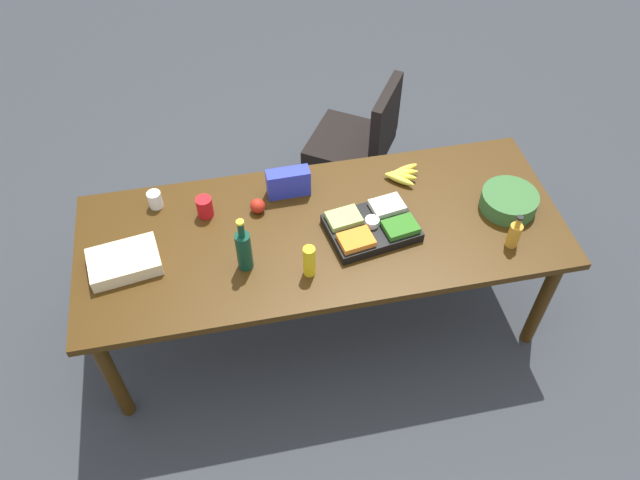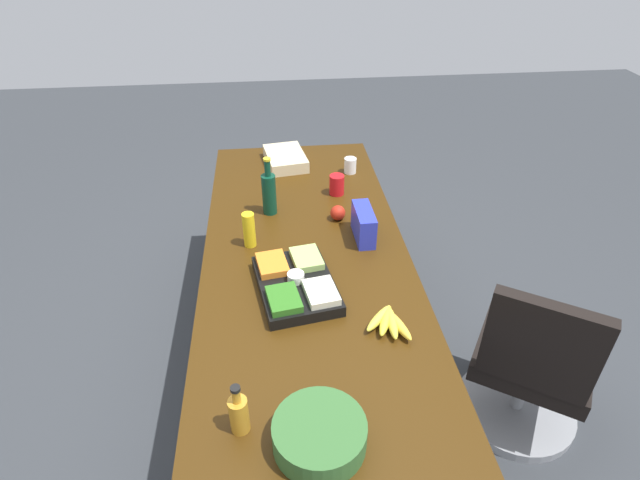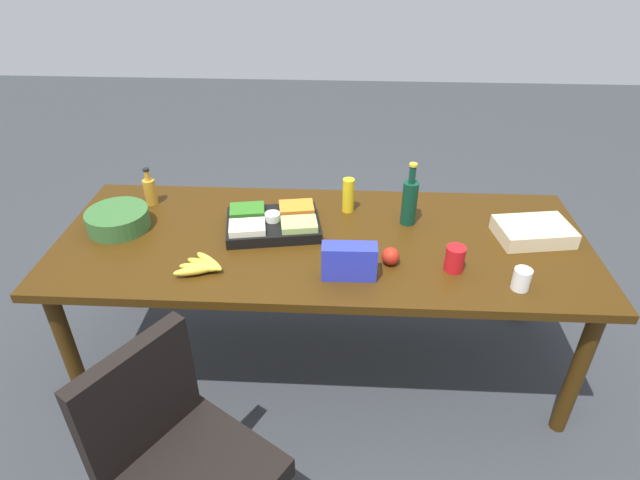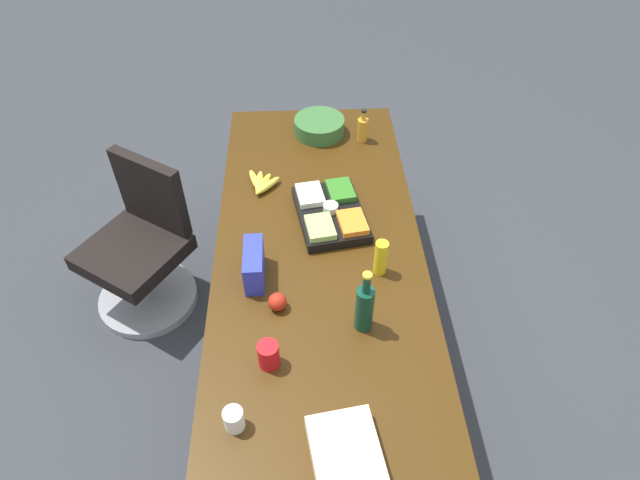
{
  "view_description": "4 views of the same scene",
  "coord_description": "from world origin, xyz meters",
  "px_view_note": "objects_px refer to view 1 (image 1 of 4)",
  "views": [
    {
      "loc": [
        -0.42,
        -2.0,
        3.03
      ],
      "look_at": [
        -0.03,
        -0.09,
        0.78
      ],
      "focal_mm": 34.99,
      "sensor_mm": 36.0,
      "label": 1
    },
    {
      "loc": [
        1.84,
        -0.13,
        2.13
      ],
      "look_at": [
        -0.07,
        0.07,
        0.79
      ],
      "focal_mm": 28.43,
      "sensor_mm": 36.0,
      "label": 2
    },
    {
      "loc": [
        -0.09,
        1.99,
        2.05
      ],
      "look_at": [
        0.01,
        0.09,
        0.8
      ],
      "focal_mm": 29.52,
      "sensor_mm": 36.0,
      "label": 3
    },
    {
      "loc": [
        -1.67,
        0.07,
        2.52
      ],
      "look_at": [
        0.02,
        -0.0,
        0.83
      ],
      "focal_mm": 30.56,
      "sensor_mm": 36.0,
      "label": 4
    }
  ],
  "objects_px": {
    "apple_red": "(258,206)",
    "dressing_bottle": "(514,234)",
    "paper_cup": "(155,200)",
    "mustard_bottle": "(309,261)",
    "red_solo_cup": "(205,207)",
    "salad_bowl": "(509,201)",
    "office_chair": "(356,154)",
    "sheet_cake": "(124,262)",
    "banana_bunch": "(402,175)",
    "chip_bag_blue": "(288,182)",
    "veggie_tray": "(372,226)",
    "wine_bottle": "(244,249)",
    "conference_table": "(322,238)"
  },
  "relations": [
    {
      "from": "salad_bowl",
      "to": "apple_red",
      "type": "relative_size",
      "value": 3.72
    },
    {
      "from": "salad_bowl",
      "to": "paper_cup",
      "type": "bearing_deg",
      "value": 168.24
    },
    {
      "from": "dressing_bottle",
      "to": "paper_cup",
      "type": "xyz_separation_m",
      "value": [
        -1.66,
        0.6,
        -0.03
      ]
    },
    {
      "from": "sheet_cake",
      "to": "banana_bunch",
      "type": "height_order",
      "value": "sheet_cake"
    },
    {
      "from": "office_chair",
      "to": "apple_red",
      "type": "height_order",
      "value": "office_chair"
    },
    {
      "from": "apple_red",
      "to": "dressing_bottle",
      "type": "xyz_separation_m",
      "value": [
        1.16,
        -0.46,
        0.04
      ]
    },
    {
      "from": "red_solo_cup",
      "to": "sheet_cake",
      "type": "bearing_deg",
      "value": -146.67
    },
    {
      "from": "veggie_tray",
      "to": "mustard_bottle",
      "type": "height_order",
      "value": "mustard_bottle"
    },
    {
      "from": "office_chair",
      "to": "paper_cup",
      "type": "relative_size",
      "value": 9.77
    },
    {
      "from": "sheet_cake",
      "to": "paper_cup",
      "type": "bearing_deg",
      "value": 67.63
    },
    {
      "from": "office_chair",
      "to": "chip_bag_blue",
      "type": "distance_m",
      "value": 1.0
    },
    {
      "from": "banana_bunch",
      "to": "mustard_bottle",
      "type": "bearing_deg",
      "value": -138.46
    },
    {
      "from": "office_chair",
      "to": "paper_cup",
      "type": "bearing_deg",
      "value": -152.42
    },
    {
      "from": "apple_red",
      "to": "paper_cup",
      "type": "height_order",
      "value": "paper_cup"
    },
    {
      "from": "dressing_bottle",
      "to": "banana_bunch",
      "type": "height_order",
      "value": "dressing_bottle"
    },
    {
      "from": "apple_red",
      "to": "dressing_bottle",
      "type": "bearing_deg",
      "value": -21.53
    },
    {
      "from": "office_chair",
      "to": "banana_bunch",
      "type": "xyz_separation_m",
      "value": [
        0.06,
        -0.69,
        0.44
      ]
    },
    {
      "from": "mustard_bottle",
      "to": "chip_bag_blue",
      "type": "height_order",
      "value": "mustard_bottle"
    },
    {
      "from": "office_chair",
      "to": "salad_bowl",
      "type": "relative_size",
      "value": 3.11
    },
    {
      "from": "salad_bowl",
      "to": "chip_bag_blue",
      "type": "xyz_separation_m",
      "value": [
        -1.07,
        0.32,
        0.03
      ]
    },
    {
      "from": "mustard_bottle",
      "to": "salad_bowl",
      "type": "xyz_separation_m",
      "value": [
        1.06,
        0.21,
        -0.04
      ]
    },
    {
      "from": "chip_bag_blue",
      "to": "banana_bunch",
      "type": "bearing_deg",
      "value": -0.68
    },
    {
      "from": "chip_bag_blue",
      "to": "veggie_tray",
      "type": "bearing_deg",
      "value": -44.3
    },
    {
      "from": "mustard_bottle",
      "to": "red_solo_cup",
      "type": "xyz_separation_m",
      "value": [
        -0.44,
        0.47,
        -0.03
      ]
    },
    {
      "from": "mustard_bottle",
      "to": "paper_cup",
      "type": "relative_size",
      "value": 1.9
    },
    {
      "from": "paper_cup",
      "to": "wine_bottle",
      "type": "bearing_deg",
      "value": -50.16
    },
    {
      "from": "conference_table",
      "to": "office_chair",
      "type": "bearing_deg",
      "value": 66.14
    },
    {
      "from": "apple_red",
      "to": "red_solo_cup",
      "type": "bearing_deg",
      "value": 173.7
    },
    {
      "from": "wine_bottle",
      "to": "red_solo_cup",
      "type": "bearing_deg",
      "value": 113.18
    },
    {
      "from": "wine_bottle",
      "to": "sheet_cake",
      "type": "relative_size",
      "value": 0.96
    },
    {
      "from": "salad_bowl",
      "to": "paper_cup",
      "type": "distance_m",
      "value": 1.78
    },
    {
      "from": "salad_bowl",
      "to": "chip_bag_blue",
      "type": "distance_m",
      "value": 1.12
    },
    {
      "from": "office_chair",
      "to": "apple_red",
      "type": "bearing_deg",
      "value": -132.71
    },
    {
      "from": "wine_bottle",
      "to": "mustard_bottle",
      "type": "bearing_deg",
      "value": -19.4
    },
    {
      "from": "veggie_tray",
      "to": "paper_cup",
      "type": "height_order",
      "value": "paper_cup"
    },
    {
      "from": "veggie_tray",
      "to": "chip_bag_blue",
      "type": "height_order",
      "value": "chip_bag_blue"
    },
    {
      "from": "salad_bowl",
      "to": "sheet_cake",
      "type": "xyz_separation_m",
      "value": [
        -1.89,
        -0.01,
        -0.01
      ]
    },
    {
      "from": "office_chair",
      "to": "dressing_bottle",
      "type": "bearing_deg",
      "value": -70.11
    },
    {
      "from": "wine_bottle",
      "to": "apple_red",
      "type": "height_order",
      "value": "wine_bottle"
    },
    {
      "from": "chip_bag_blue",
      "to": "red_solo_cup",
      "type": "height_order",
      "value": "chip_bag_blue"
    },
    {
      "from": "sheet_cake",
      "to": "veggie_tray",
      "type": "bearing_deg",
      "value": -0.7
    },
    {
      "from": "conference_table",
      "to": "sheet_cake",
      "type": "height_order",
      "value": "sheet_cake"
    },
    {
      "from": "chip_bag_blue",
      "to": "red_solo_cup",
      "type": "relative_size",
      "value": 2.0
    },
    {
      "from": "dressing_bottle",
      "to": "red_solo_cup",
      "type": "height_order",
      "value": "dressing_bottle"
    },
    {
      "from": "wine_bottle",
      "to": "banana_bunch",
      "type": "height_order",
      "value": "wine_bottle"
    },
    {
      "from": "mustard_bottle",
      "to": "apple_red",
      "type": "relative_size",
      "value": 2.25
    },
    {
      "from": "wine_bottle",
      "to": "veggie_tray",
      "type": "bearing_deg",
      "value": 8.36
    },
    {
      "from": "sheet_cake",
      "to": "dressing_bottle",
      "type": "distance_m",
      "value": 1.83
    },
    {
      "from": "mustard_bottle",
      "to": "wine_bottle",
      "type": "distance_m",
      "value": 0.3
    },
    {
      "from": "apple_red",
      "to": "salad_bowl",
      "type": "bearing_deg",
      "value": -10.16
    }
  ]
}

